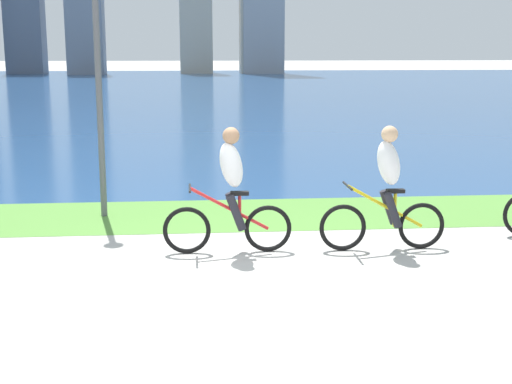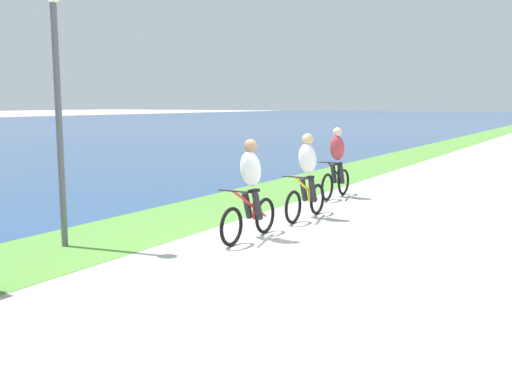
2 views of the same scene
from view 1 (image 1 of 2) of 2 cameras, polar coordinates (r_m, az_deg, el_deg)
name	(u,v)px [view 1 (image 1 of 2)]	position (r m, az deg, el deg)	size (l,w,h in m)	color
ground_plane	(232,278)	(8.46, -1.96, -6.88)	(300.00, 300.00, 0.00)	#B2AFA8
grass_strip_bayside	(221,215)	(11.56, -2.84, -1.83)	(120.00, 2.29, 0.01)	#59933D
bay_water_surface	(199,87)	(50.19, -4.62, 8.39)	(300.00, 75.45, 0.00)	navy
cyclist_lead	(230,191)	(9.27, -2.08, 0.09)	(1.70, 0.52, 1.67)	black
cyclist_trailing	(386,189)	(9.56, 10.44, 0.26)	(1.71, 0.52, 1.67)	black
lamppost_tall	(97,52)	(11.44, -12.63, 10.95)	(0.28, 0.28, 4.00)	#595960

